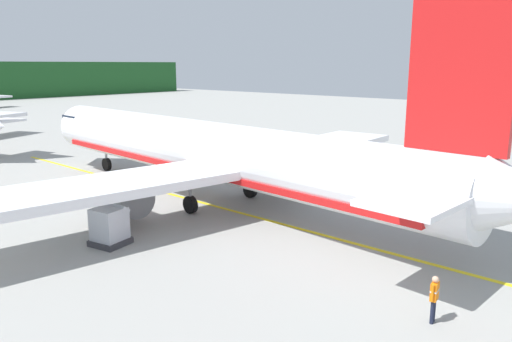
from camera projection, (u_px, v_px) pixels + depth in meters
name	position (u px, v px, depth m)	size (l,w,h in m)	color
airliner_foreground	(212.00, 152.00, 32.24)	(34.63, 41.73, 11.90)	white
cargo_container_near	(110.00, 226.00, 25.02)	(1.94, 1.94, 2.06)	#333338
crew_marshaller	(102.00, 206.00, 28.47)	(0.33, 0.61, 1.73)	#191E33
crew_loader_left	(434.00, 295.00, 17.37)	(0.63, 0.29, 1.78)	#191E33
apron_guide_line	(257.00, 217.00, 29.68)	(0.30, 60.00, 0.01)	yellow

